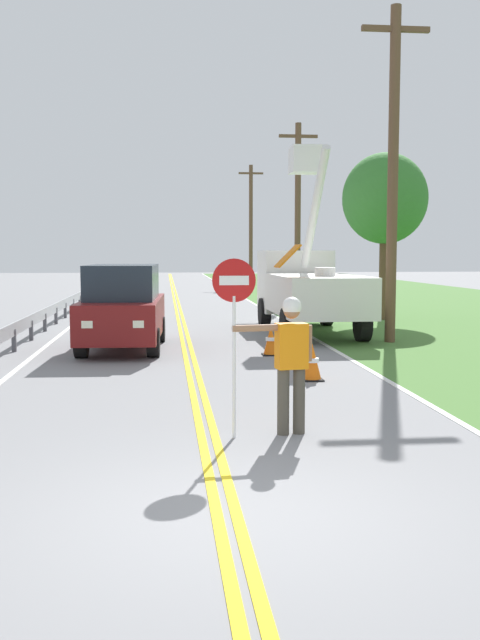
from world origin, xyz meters
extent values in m
plane|color=gray|center=(0.00, 0.00, 0.00)|extent=(160.00, 160.00, 0.00)
cube|color=yellow|center=(-0.09, 20.00, 0.01)|extent=(0.11, 110.00, 0.01)
cube|color=yellow|center=(0.09, 20.00, 0.01)|extent=(0.11, 110.00, 0.01)
cube|color=silver|center=(3.60, 20.00, 0.01)|extent=(0.12, 110.00, 0.01)
cube|color=silver|center=(-3.60, 20.00, 0.01)|extent=(0.12, 110.00, 0.01)
cylinder|color=#474238|center=(1.21, 2.94, 0.44)|extent=(0.16, 0.16, 0.88)
cylinder|color=#474238|center=(1.00, 2.91, 0.44)|extent=(0.16, 0.16, 0.88)
cube|color=orange|center=(1.10, 2.93, 1.18)|extent=(0.43, 0.30, 0.60)
cylinder|color=#996B4C|center=(0.61, 2.85, 1.43)|extent=(0.61, 0.18, 0.09)
cylinder|color=#996B4C|center=(1.34, 2.96, 1.21)|extent=(0.09, 0.09, 0.48)
sphere|color=#996B4C|center=(1.10, 2.93, 1.65)|extent=(0.22, 0.22, 0.22)
sphere|color=white|center=(1.10, 2.93, 1.70)|extent=(0.25, 0.25, 0.25)
cylinder|color=silver|center=(0.33, 2.81, 0.92)|extent=(0.04, 0.04, 1.85)
cylinder|color=#B71414|center=(0.33, 2.81, 2.05)|extent=(0.56, 0.03, 0.56)
cube|color=white|center=(0.33, 2.79, 2.05)|extent=(0.38, 0.01, 0.12)
cube|color=white|center=(3.73, 13.69, 1.21)|extent=(2.34, 4.62, 1.10)
cube|color=white|center=(3.70, 17.14, 1.46)|extent=(2.22, 2.12, 2.00)
cube|color=#1E2833|center=(3.69, 18.17, 1.76)|extent=(1.98, 0.08, 0.90)
cylinder|color=silver|center=(3.74, 12.77, 1.88)|extent=(0.56, 0.56, 0.24)
cylinder|color=silver|center=(3.73, 14.14, 3.60)|extent=(0.27, 2.93, 3.34)
cube|color=white|center=(3.72, 15.51, 5.19)|extent=(0.91, 0.91, 0.80)
cube|color=orange|center=(2.57, 11.88, 2.31)|extent=(0.60, 0.81, 0.59)
cylinder|color=black|center=(2.67, 16.93, 0.46)|extent=(0.33, 0.92, 0.92)
cylinder|color=black|center=(4.73, 16.95, 0.46)|extent=(0.33, 0.92, 0.92)
cylinder|color=black|center=(2.71, 12.64, 0.46)|extent=(0.33, 0.92, 0.92)
cylinder|color=black|center=(4.77, 12.66, 0.46)|extent=(0.33, 0.92, 0.92)
cube|color=maroon|center=(-1.58, 11.70, 0.80)|extent=(2.03, 4.67, 0.92)
cube|color=#1E2833|center=(-1.58, 11.70, 1.68)|extent=(1.74, 2.92, 0.84)
cube|color=#EAEACC|center=(-1.13, 9.40, 0.85)|extent=(0.24, 0.07, 0.16)
cube|color=#EAEACC|center=(-2.23, 9.45, 0.85)|extent=(0.24, 0.07, 0.16)
cylinder|color=black|center=(-0.82, 10.24, 0.34)|extent=(0.31, 0.69, 0.68)
cylinder|color=black|center=(-2.46, 10.31, 0.34)|extent=(0.31, 0.69, 0.68)
cylinder|color=black|center=(-0.70, 13.09, 0.34)|extent=(0.31, 0.69, 0.68)
cylinder|color=black|center=(-2.34, 13.16, 0.34)|extent=(0.31, 0.69, 0.68)
cylinder|color=brown|center=(5.45, 12.42, 4.38)|extent=(0.28, 0.28, 8.76)
cube|color=brown|center=(5.45, 12.42, 8.16)|extent=(1.80, 0.14, 0.14)
cylinder|color=brown|center=(5.62, 27.13, 4.16)|extent=(0.28, 0.28, 8.33)
cube|color=brown|center=(5.62, 27.13, 7.73)|extent=(1.80, 0.14, 0.14)
cylinder|color=brown|center=(5.76, 46.80, 4.37)|extent=(0.28, 0.28, 8.73)
cube|color=brown|center=(5.76, 46.80, 8.13)|extent=(1.80, 0.14, 0.14)
cone|color=orange|center=(2.20, 6.89, 0.35)|extent=(0.36, 0.36, 0.70)
cylinder|color=white|center=(2.20, 6.89, 0.39)|extent=(0.25, 0.25, 0.08)
cube|color=black|center=(2.20, 6.89, 0.01)|extent=(0.40, 0.40, 0.03)
cone|color=orange|center=(1.91, 10.29, 0.35)|extent=(0.36, 0.36, 0.70)
cylinder|color=white|center=(1.91, 10.29, 0.39)|extent=(0.25, 0.25, 0.08)
cube|color=black|center=(1.91, 10.29, 0.01)|extent=(0.40, 0.40, 0.03)
cube|color=#9EA0A3|center=(-4.20, 14.93, 0.55)|extent=(0.06, 32.00, 0.32)
cube|color=#4C4C51|center=(-4.20, 11.50, 0.28)|extent=(0.10, 0.10, 0.55)
cube|color=#4C4C51|center=(-4.20, 13.78, 0.28)|extent=(0.10, 0.10, 0.55)
cube|color=#4C4C51|center=(-4.20, 16.07, 0.28)|extent=(0.10, 0.10, 0.55)
cube|color=#4C4C51|center=(-4.20, 18.36, 0.28)|extent=(0.10, 0.10, 0.55)
cube|color=#4C4C51|center=(-4.20, 20.64, 0.28)|extent=(0.10, 0.10, 0.55)
cube|color=#4C4C51|center=(-4.20, 22.93, 0.28)|extent=(0.10, 0.10, 0.55)
cube|color=#4C4C51|center=(-4.20, 25.21, 0.28)|extent=(0.10, 0.10, 0.55)
cube|color=#4C4C51|center=(-4.20, 27.50, 0.28)|extent=(0.10, 0.10, 0.55)
cube|color=#4C4C51|center=(-4.20, 29.78, 0.28)|extent=(0.10, 0.10, 0.55)
cylinder|color=brown|center=(7.21, 18.79, 1.50)|extent=(0.32, 0.32, 3.00)
ellipsoid|color=#33752D|center=(7.21, 18.79, 4.30)|extent=(3.00, 3.00, 3.20)
camera|label=1|loc=(-0.55, -6.42, 2.41)|focal=40.76mm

